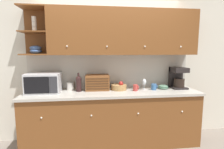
{
  "coord_description": "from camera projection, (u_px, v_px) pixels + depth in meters",
  "views": [
    {
      "loc": [
        -0.36,
        -3.14,
        1.6
      ],
      "look_at": [
        0.0,
        -0.21,
        1.2
      ],
      "focal_mm": 28.0,
      "sensor_mm": 36.0,
      "label": 1
    }
  ],
  "objects": [
    {
      "name": "storage_canister",
      "position": [
        70.0,
        86.0,
        3.03
      ],
      "size": [
        0.13,
        0.13,
        0.14
      ],
      "color": "silver",
      "rests_on": "counter_unit"
    },
    {
      "name": "wall_back",
      "position": [
        110.0,
        67.0,
        3.2
      ],
      "size": [
        5.29,
        0.06,
        2.6
      ],
      "color": "beige",
      "rests_on": "ground_plane"
    },
    {
      "name": "microwave",
      "position": [
        44.0,
        83.0,
        2.82
      ],
      "size": [
        0.52,
        0.37,
        0.32
      ],
      "color": "silver",
      "rests_on": "counter_unit"
    },
    {
      "name": "wine_glass",
      "position": [
        144.0,
        82.0,
        3.05
      ],
      "size": [
        0.07,
        0.07,
        0.19
      ],
      "color": "silver",
      "rests_on": "counter_unit"
    },
    {
      "name": "mug",
      "position": [
        136.0,
        88.0,
        2.97
      ],
      "size": [
        0.09,
        0.08,
        0.11
      ],
      "color": "#B73D38",
      "rests_on": "counter_unit"
    },
    {
      "name": "fruit_basket",
      "position": [
        119.0,
        87.0,
        3.04
      ],
      "size": [
        0.27,
        0.27,
        0.15
      ],
      "color": "#A87F4C",
      "rests_on": "counter_unit"
    },
    {
      "name": "coffee_maker",
      "position": [
        178.0,
        78.0,
        3.18
      ],
      "size": [
        0.26,
        0.28,
        0.38
      ],
      "color": "black",
      "rests_on": "counter_unit"
    },
    {
      "name": "bowl_stack_on_counter",
      "position": [
        163.0,
        87.0,
        3.13
      ],
      "size": [
        0.18,
        0.18,
        0.07
      ],
      "color": "slate",
      "rests_on": "counter_unit"
    },
    {
      "name": "upper_cabinets",
      "position": [
        122.0,
        32.0,
        2.94
      ],
      "size": [
        2.89,
        0.38,
        0.75
      ],
      "color": "brown",
      "rests_on": "backsplash_panel"
    },
    {
      "name": "backsplash_panel",
      "position": [
        111.0,
        71.0,
        3.18
      ],
      "size": [
        2.89,
        0.01,
        0.61
      ],
      "color": "#B7B2A8",
      "rests_on": "counter_unit"
    },
    {
      "name": "wine_bottle",
      "position": [
        79.0,
        83.0,
        2.91
      ],
      "size": [
        0.09,
        0.09,
        0.32
      ],
      "color": "black",
      "rests_on": "counter_unit"
    },
    {
      "name": "mug_blue_second",
      "position": [
        154.0,
        87.0,
        3.04
      ],
      "size": [
        0.1,
        0.09,
        0.11
      ],
      "color": "#38669E",
      "rests_on": "counter_unit"
    },
    {
      "name": "counter_unit",
      "position": [
        113.0,
        118.0,
        2.99
      ],
      "size": [
        2.91,
        0.64,
        0.93
      ],
      "color": "brown",
      "rests_on": "ground_plane"
    },
    {
      "name": "bread_box",
      "position": [
        97.0,
        82.0,
        3.03
      ],
      "size": [
        0.4,
        0.26,
        0.26
      ],
      "color": "brown",
      "rests_on": "counter_unit"
    },
    {
      "name": "ground_plane",
      "position": [
        111.0,
        135.0,
        3.35
      ],
      "size": [
        24.0,
        24.0,
        0.0
      ],
      "primitive_type": "plane",
      "color": "slate"
    }
  ]
}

